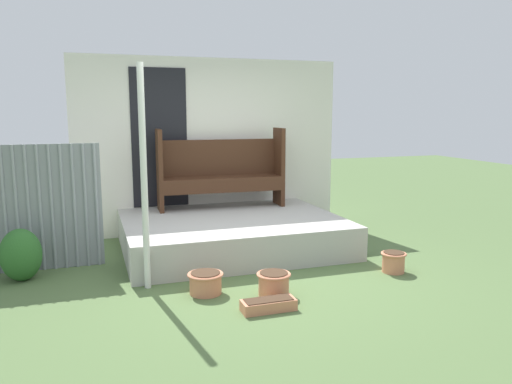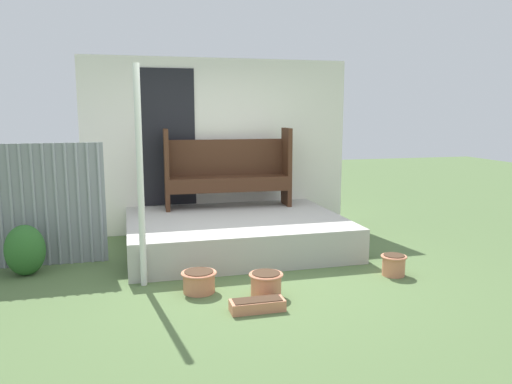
% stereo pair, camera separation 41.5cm
% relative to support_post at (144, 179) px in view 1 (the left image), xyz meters
% --- Properties ---
extents(ground_plane, '(24.00, 24.00, 0.00)m').
position_rel_support_post_xyz_m(ground_plane, '(1.17, 0.06, -1.15)').
color(ground_plane, '#516B3D').
extents(porch_slab, '(2.82, 2.18, 0.43)m').
position_rel_support_post_xyz_m(porch_slab, '(1.24, 1.15, -0.94)').
color(porch_slab, '#B2AFA8').
rests_on(porch_slab, ground_plane).
extents(house_wall, '(4.02, 0.08, 2.60)m').
position_rel_support_post_xyz_m(house_wall, '(1.21, 2.27, 0.16)').
color(house_wall, white).
rests_on(house_wall, ground_plane).
extents(support_post, '(0.07, 0.07, 2.30)m').
position_rel_support_post_xyz_m(support_post, '(0.00, 0.00, 0.00)').
color(support_post, white).
rests_on(support_post, ground_plane).
extents(bench, '(1.84, 0.47, 1.15)m').
position_rel_support_post_xyz_m(bench, '(1.30, 1.91, -0.15)').
color(bench, '#422616').
rests_on(bench, porch_slab).
extents(flower_pot_left, '(0.37, 0.37, 0.22)m').
position_rel_support_post_xyz_m(flower_pot_left, '(0.54, -0.36, -1.03)').
color(flower_pot_left, tan).
rests_on(flower_pot_left, ground_plane).
extents(flower_pot_middle, '(0.35, 0.35, 0.24)m').
position_rel_support_post_xyz_m(flower_pot_middle, '(1.17, -0.64, -1.02)').
color(flower_pot_middle, tan).
rests_on(flower_pot_middle, ground_plane).
extents(flower_pot_right, '(0.29, 0.29, 0.24)m').
position_rel_support_post_xyz_m(flower_pot_right, '(2.73, -0.38, -1.02)').
color(flower_pot_right, tan).
rests_on(flower_pot_right, ground_plane).
extents(planter_box_rect, '(0.51, 0.19, 0.11)m').
position_rel_support_post_xyz_m(planter_box_rect, '(0.99, -0.98, -1.09)').
color(planter_box_rect, tan).
rests_on(planter_box_rect, ground_plane).
extents(shrub_by_fence, '(0.44, 0.39, 0.58)m').
position_rel_support_post_xyz_m(shrub_by_fence, '(-1.27, 0.67, -0.86)').
color(shrub_by_fence, '#2D6628').
rests_on(shrub_by_fence, ground_plane).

